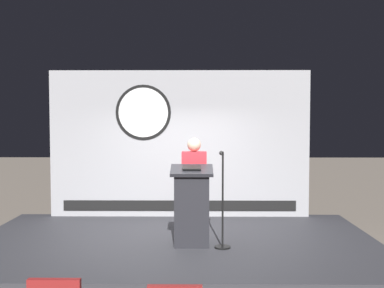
{
  "coord_description": "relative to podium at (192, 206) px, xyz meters",
  "views": [
    {
      "loc": [
        0.33,
        -7.33,
        2.21
      ],
      "look_at": [
        0.26,
        0.1,
        1.82
      ],
      "focal_mm": 43.75,
      "sensor_mm": 36.0,
      "label": 1
    }
  ],
  "objects": [
    {
      "name": "stage_platform",
      "position": [
        -0.26,
        0.3,
        -0.75
      ],
      "size": [
        6.4,
        4.0,
        0.3
      ],
      "primitive_type": "cube",
      "color": "#333338",
      "rests_on": "ground"
    },
    {
      "name": "ground_plane",
      "position": [
        -0.26,
        0.3,
        -0.9
      ],
      "size": [
        40.0,
        40.0,
        0.0
      ],
      "primitive_type": "plane",
      "color": "#6B6056"
    },
    {
      "name": "speaker_person",
      "position": [
        0.03,
        0.48,
        0.23
      ],
      "size": [
        0.4,
        0.26,
        1.62
      ],
      "color": "black",
      "rests_on": "stage_platform"
    },
    {
      "name": "banner_display",
      "position": [
        -0.28,
        2.15,
        0.84
      ],
      "size": [
        5.09,
        0.12,
        2.87
      ],
      "color": "#9E9EA3",
      "rests_on": "stage_platform"
    },
    {
      "name": "podium",
      "position": [
        0.0,
        0.0,
        0.0
      ],
      "size": [
        0.64,
        0.5,
        1.22
      ],
      "color": "#26262B",
      "rests_on": "stage_platform"
    },
    {
      "name": "microphone_stand",
      "position": [
        0.46,
        -0.09,
        -0.09
      ],
      "size": [
        0.24,
        0.58,
        1.44
      ],
      "color": "black",
      "rests_on": "stage_platform"
    }
  ]
}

